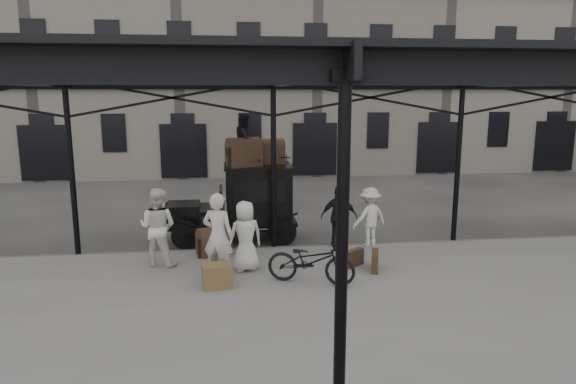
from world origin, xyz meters
name	(u,v)px	position (x,y,z in m)	size (l,w,h in m)	color
ground	(282,279)	(0.00, 0.00, 0.00)	(120.00, 120.00, 0.00)	#383533
platform	(294,312)	(0.00, -2.00, 0.07)	(28.00, 8.00, 0.15)	slate
canopy	(293,69)	(0.00, -1.72, 4.60)	(22.50, 9.00, 4.74)	black
building_frontage	(245,39)	(0.00, 18.00, 7.00)	(64.00, 8.00, 14.00)	slate
taxi	(247,199)	(-0.65, 3.23, 1.20)	(3.65, 1.55, 2.18)	black
porter_left	(218,236)	(-1.43, -0.19, 1.11)	(0.70, 0.46, 1.92)	beige
porter_midleft	(158,227)	(-2.85, 0.88, 1.08)	(0.90, 0.70, 1.86)	silver
porter_centre	(245,236)	(-0.82, 0.27, 0.96)	(0.79, 0.52, 1.63)	beige
porter_official	(339,217)	(1.71, 1.80, 0.97)	(0.96, 0.40, 1.63)	black
porter_right	(370,217)	(2.53, 1.80, 0.94)	(1.02, 0.59, 1.58)	silver
bicycle	(311,261)	(0.53, -0.73, 0.65)	(0.66, 1.90, 1.00)	black
porter_roof	(245,140)	(-0.68, 3.13, 2.90)	(0.70, 0.54, 1.43)	black
steamer_trunk_roof_near	(244,154)	(-0.73, 2.98, 2.51)	(0.90, 0.55, 0.66)	#402D1E
steamer_trunk_roof_far	(269,153)	(0.02, 3.43, 2.48)	(0.81, 0.50, 0.59)	#402D1E
steamer_trunk_platform	(214,243)	(-1.57, 1.55, 0.45)	(0.81, 0.49, 0.59)	#402D1E
wicker_hamper	(217,276)	(-1.47, -0.72, 0.40)	(0.60, 0.45, 0.50)	brown
suitcase_upright	(375,261)	(2.12, -0.12, 0.38)	(0.15, 0.60, 0.45)	#402D1E
suitcase_flat	(353,258)	(1.71, 0.22, 0.35)	(0.60, 0.15, 0.40)	#402D1E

